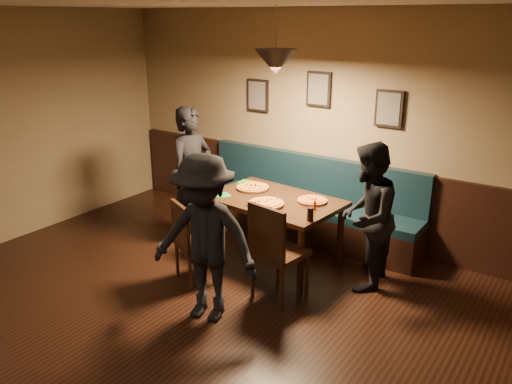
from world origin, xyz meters
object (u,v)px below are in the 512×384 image
Objects in this scene: booth_bench at (304,200)px; dining_table at (274,231)px; chair_near_right at (280,250)px; diner_front at (205,239)px; diner_right at (367,217)px; tabasco_bottle at (315,205)px; chair_near_left at (197,241)px; diner_left at (193,176)px; soda_glass at (310,214)px.

booth_bench is 2.08× the size of dining_table.
diner_front reaches higher than chair_near_right.
tabasco_bottle is at bearing -83.94° from diner_right.
dining_table is 1.60× the size of chair_near_left.
diner_left is (-1.63, 0.57, 0.33)m from chair_near_right.
diner_right is (1.13, -0.73, 0.27)m from booth_bench.
diner_left reaches higher than chair_near_left.
chair_near_right is 0.60× the size of diner_left.
soda_glass is at bearing -58.36° from booth_bench.
chair_near_right is 0.47m from soda_glass.
diner_left is at bearing 122.36° from diner_front.
dining_table is at bearing 81.71° from diner_front.
soda_glass is at bearing -22.57° from dining_table.
dining_table is 1.37m from diner_front.
chair_near_left is at bearing -112.49° from dining_table.
dining_table is at bearing -94.26° from diner_right.
diner_left is 1.82m from soda_glass.
booth_bench is at bearing -47.47° from diner_left.
chair_near_right is 8.72× the size of tabasco_bottle.
chair_near_left is at bearing -141.40° from tabasco_bottle.
booth_bench is 2.15m from diner_front.
diner_right is at bearing 58.91° from chair_near_right.
diner_front is 1.33m from tabasco_bottle.
soda_glass is (1.80, -0.29, -0.00)m from diner_left.
diner_right reaches higher than chair_near_left.
chair_near_left is 6.60× the size of soda_glass.
chair_near_left is 1.77m from diner_right.
diner_front is (-0.37, -0.69, 0.28)m from chair_near_right.
chair_near_right is (0.89, 0.21, 0.06)m from chair_near_left.
tabasco_bottle is at bearing -55.05° from booth_bench.
booth_bench is 1.43m from diner_left.
diner_front reaches higher than booth_bench.
booth_bench is at bearing 102.27° from chair_near_left.
diner_right reaches higher than booth_bench.
dining_table is (0.07, -0.82, -0.11)m from booth_bench.
dining_table is 1.13m from diner_right.
diner_left is (-1.09, -0.86, 0.34)m from booth_bench.
diner_left is at bearing -173.19° from dining_table.
diner_front is 1.11m from soda_glass.
diner_front is at bearing -85.44° from booth_bench.
chair_near_left is 0.88× the size of chair_near_right.
chair_near_left is at bearing -158.34° from chair_near_right.
tabasco_bottle is (0.96, 0.77, 0.38)m from chair_near_left.
diner_left is at bearing 179.63° from tabasco_bottle.
chair_near_right is at bearing 48.90° from diner_front.
dining_table is 0.94× the size of diner_right.
diner_left is at bearing -141.68° from booth_bench.
booth_bench is 25.64× the size of tabasco_bottle.
diner_right is 0.60m from soda_glass.
chair_near_left reaches higher than tabasco_bottle.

